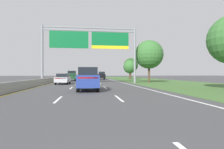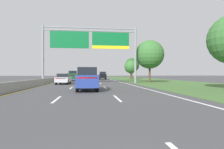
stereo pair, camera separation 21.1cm
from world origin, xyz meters
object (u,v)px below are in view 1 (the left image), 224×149
overhead_sign_gantry (90,43)px  roadside_tree_far (130,67)px  roadside_tree_mid (149,55)px  roadside_tree_distant (131,65)px  car_white_centre_lane_sedan (88,77)px  car_black_right_lane_suv (101,75)px  pickup_truck_darkgreen (72,76)px  car_blue_centre_lane_suv (88,79)px  car_silver_left_lane_sedan (63,79)px

overhead_sign_gantry → roadside_tree_far: size_ratio=2.90×
roadside_tree_mid → roadside_tree_distant: size_ratio=1.06×
car_white_centre_lane_sedan → car_black_right_lane_suv: bearing=-19.1°
car_black_right_lane_suv → roadside_tree_mid: (6.91, -19.36, 3.83)m
pickup_truck_darkgreen → roadside_tree_distant: (18.44, 21.92, 3.43)m
pickup_truck_darkgreen → roadside_tree_mid: 17.63m
overhead_sign_gantry → pickup_truck_darkgreen: overhead_sign_gantry is taller
car_blue_centre_lane_suv → roadside_tree_far: size_ratio=0.91×
overhead_sign_gantry → pickup_truck_darkgreen: 13.23m
pickup_truck_darkgreen → car_black_right_lane_suv: (7.24, 9.57, 0.02)m
car_silver_left_lane_sedan → car_black_right_lane_suv: size_ratio=0.94×
car_black_right_lane_suv → roadside_tree_mid: 20.91m
overhead_sign_gantry → roadside_tree_distant: overhead_sign_gantry is taller
car_blue_centre_lane_suv → roadside_tree_mid: 18.12m
car_silver_left_lane_sedan → roadside_tree_far: size_ratio=0.86×
car_silver_left_lane_sedan → roadside_tree_far: (15.02, 20.55, 2.59)m
car_black_right_lane_suv → pickup_truck_darkgreen: bearing=143.8°
overhead_sign_gantry → car_blue_centre_lane_suv: size_ratio=3.20×
overhead_sign_gantry → car_black_right_lane_suv: bearing=80.8°
pickup_truck_darkgreen → car_silver_left_lane_sedan: 12.73m
car_blue_centre_lane_suv → roadside_tree_distant: roadside_tree_distant is taller
roadside_tree_distant → car_black_right_lane_suv: bearing=-132.2°
roadside_tree_far → roadside_tree_distant: 14.60m
roadside_tree_distant → roadside_tree_mid: bearing=-97.7°
pickup_truck_darkgreen → roadside_tree_mid: bearing=-125.2°
overhead_sign_gantry → roadside_tree_mid: (10.34, 1.66, -1.57)m
car_black_right_lane_suv → car_silver_left_lane_sedan: bearing=162.4°
car_blue_centre_lane_suv → roadside_tree_distant: 48.33m
roadside_tree_far → car_white_centre_lane_sedan: bearing=-143.0°
roadside_tree_mid → car_black_right_lane_suv: bearing=109.6°
roadside_tree_mid → roadside_tree_far: 17.69m
overhead_sign_gantry → roadside_tree_far: bearing=60.3°
car_blue_centre_lane_suv → car_white_centre_lane_sedan: car_blue_centre_lane_suv is taller
car_black_right_lane_suv → roadside_tree_far: (7.56, -1.75, 2.31)m
car_blue_centre_lane_suv → car_silver_left_lane_sedan: 11.76m
roadside_tree_distant → overhead_sign_gantry: bearing=-113.7°
car_white_centre_lane_sedan → roadside_tree_mid: (10.58, -9.15, 4.11)m
roadside_tree_far → roadside_tree_distant: roadside_tree_distant is taller
car_white_centre_lane_sedan → car_black_right_lane_suv: 10.85m
roadside_tree_distant → roadside_tree_far: bearing=-104.5°
car_white_centre_lane_sedan → roadside_tree_distant: (14.87, 22.55, 3.69)m
pickup_truck_darkgreen → roadside_tree_mid: (14.15, -9.79, 3.85)m
car_white_centre_lane_sedan → car_black_right_lane_suv: car_black_right_lane_suv is taller
overhead_sign_gantry → roadside_tree_far: (10.98, 19.27, -3.09)m
roadside_tree_far → car_silver_left_lane_sedan: bearing=-126.2°
car_black_right_lane_suv → roadside_tree_distant: roadside_tree_distant is taller
overhead_sign_gantry → roadside_tree_distant: 36.49m
car_white_centre_lane_sedan → roadside_tree_far: size_ratio=0.85×
pickup_truck_darkgreen → car_silver_left_lane_sedan: (-0.22, -12.72, -0.26)m
car_black_right_lane_suv → roadside_tree_mid: size_ratio=0.64×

